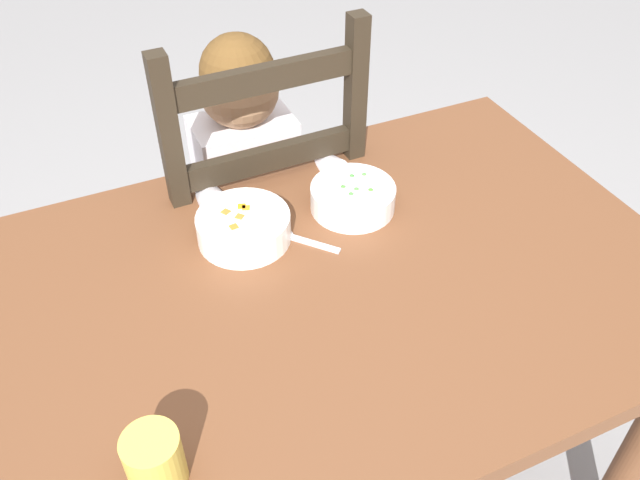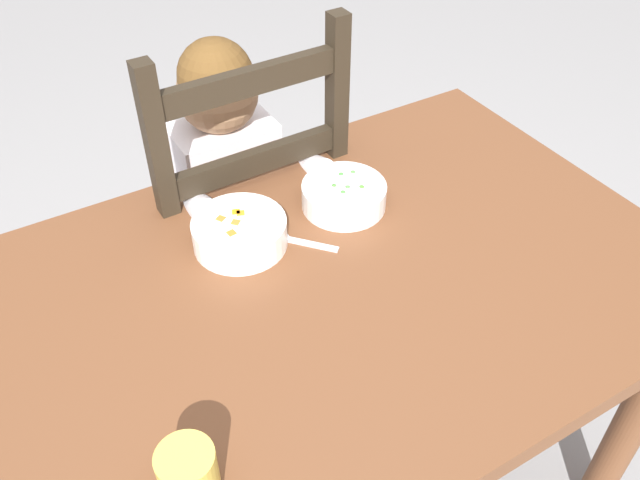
{
  "view_description": "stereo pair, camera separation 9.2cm",
  "coord_description": "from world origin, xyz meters",
  "px_view_note": "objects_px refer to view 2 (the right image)",
  "views": [
    {
      "loc": [
        -0.34,
        -0.73,
        1.54
      ],
      "look_at": [
        0.01,
        0.05,
        0.79
      ],
      "focal_mm": 37.32,
      "sensor_mm": 36.0,
      "label": 1
    },
    {
      "loc": [
        -0.42,
        -0.68,
        1.54
      ],
      "look_at": [
        0.01,
        0.05,
        0.79
      ],
      "focal_mm": 37.32,
      "sensor_mm": 36.0,
      "label": 2
    }
  ],
  "objects_px": {
    "dining_table": "(329,324)",
    "child_figure": "(232,183)",
    "bowl_of_carrots": "(240,232)",
    "drinking_cup": "(189,475)",
    "spoon": "(288,239)",
    "dining_chair": "(238,236)",
    "bowl_of_peas": "(344,195)"
  },
  "relations": [
    {
      "from": "dining_table",
      "to": "bowl_of_peas",
      "type": "bearing_deg",
      "value": 51.08
    },
    {
      "from": "drinking_cup",
      "to": "dining_chair",
      "type": "bearing_deg",
      "value": 62.06
    },
    {
      "from": "child_figure",
      "to": "bowl_of_peas",
      "type": "xyz_separation_m",
      "value": [
        0.11,
        -0.29,
        0.12
      ]
    },
    {
      "from": "dining_chair",
      "to": "bowl_of_peas",
      "type": "bearing_deg",
      "value": -69.73
    },
    {
      "from": "bowl_of_carrots",
      "to": "drinking_cup",
      "type": "distance_m",
      "value": 0.48
    },
    {
      "from": "bowl_of_peas",
      "to": "spoon",
      "type": "height_order",
      "value": "bowl_of_peas"
    },
    {
      "from": "dining_table",
      "to": "drinking_cup",
      "type": "bearing_deg",
      "value": -145.42
    },
    {
      "from": "dining_table",
      "to": "dining_chair",
      "type": "distance_m",
      "value": 0.48
    },
    {
      "from": "dining_chair",
      "to": "bowl_of_carrots",
      "type": "relative_size",
      "value": 6.16
    },
    {
      "from": "dining_chair",
      "to": "child_figure",
      "type": "distance_m",
      "value": 0.16
    },
    {
      "from": "spoon",
      "to": "dining_chair",
      "type": "bearing_deg",
      "value": 84.5
    },
    {
      "from": "child_figure",
      "to": "spoon",
      "type": "distance_m",
      "value": 0.34
    },
    {
      "from": "bowl_of_carrots",
      "to": "spoon",
      "type": "relative_size",
      "value": 1.46
    },
    {
      "from": "bowl_of_carrots",
      "to": "spoon",
      "type": "distance_m",
      "value": 0.09
    },
    {
      "from": "child_figure",
      "to": "spoon",
      "type": "xyz_separation_m",
      "value": [
        -0.03,
        -0.33,
        0.1
      ]
    },
    {
      "from": "dining_table",
      "to": "drinking_cup",
      "type": "xyz_separation_m",
      "value": [
        -0.35,
        -0.24,
        0.16
      ]
    },
    {
      "from": "spoon",
      "to": "drinking_cup",
      "type": "relative_size",
      "value": 1.32
    },
    {
      "from": "child_figure",
      "to": "bowl_of_peas",
      "type": "relative_size",
      "value": 6.01
    },
    {
      "from": "dining_chair",
      "to": "bowl_of_peas",
      "type": "relative_size",
      "value": 6.44
    },
    {
      "from": "dining_chair",
      "to": "bowl_of_peas",
      "type": "height_order",
      "value": "dining_chair"
    },
    {
      "from": "dining_chair",
      "to": "dining_table",
      "type": "bearing_deg",
      "value": -92.62
    },
    {
      "from": "dining_chair",
      "to": "spoon",
      "type": "distance_m",
      "value": 0.42
    },
    {
      "from": "child_figure",
      "to": "dining_chair",
      "type": "bearing_deg",
      "value": 73.9
    },
    {
      "from": "dining_chair",
      "to": "bowl_of_carrots",
      "type": "bearing_deg",
      "value": -110.57
    },
    {
      "from": "bowl_of_peas",
      "to": "drinking_cup",
      "type": "relative_size",
      "value": 1.84
    },
    {
      "from": "dining_table",
      "to": "child_figure",
      "type": "relative_size",
      "value": 1.27
    },
    {
      "from": "spoon",
      "to": "drinking_cup",
      "type": "xyz_separation_m",
      "value": [
        -0.34,
        -0.37,
        0.04
      ]
    },
    {
      "from": "spoon",
      "to": "drinking_cup",
      "type": "distance_m",
      "value": 0.5
    },
    {
      "from": "bowl_of_carrots",
      "to": "drinking_cup",
      "type": "relative_size",
      "value": 1.93
    },
    {
      "from": "dining_table",
      "to": "bowl_of_carrots",
      "type": "relative_size",
      "value": 7.3
    },
    {
      "from": "bowl_of_peas",
      "to": "bowl_of_carrots",
      "type": "bearing_deg",
      "value": 180.0
    },
    {
      "from": "bowl_of_carrots",
      "to": "drinking_cup",
      "type": "bearing_deg",
      "value": -122.81
    }
  ]
}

